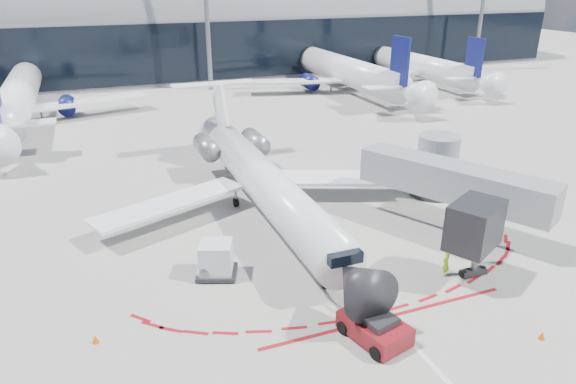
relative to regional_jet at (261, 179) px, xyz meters
name	(u,v)px	position (x,y,z in m)	size (l,w,h in m)	color
ground	(301,224)	(1.85, -3.13, -2.54)	(260.00, 260.00, 0.00)	gray
apron_centerline	(291,213)	(1.85, -1.13, -2.53)	(0.25, 40.00, 0.01)	silver
apron_stop_bar	(387,317)	(1.85, -14.63, -2.53)	(14.00, 0.25, 0.01)	maroon
terminal_building	(157,24)	(1.85, 61.84, 5.98)	(150.00, 24.15, 24.00)	gray
jet_bridge	(448,180)	(11.64, -6.14, 0.47)	(10.03, 15.20, 4.90)	gray
light_mast_centre	(206,3)	(6.85, 44.87, 9.96)	(0.70, 0.70, 25.00)	slate
regional_jet	(261,179)	(0.00, 0.00, 0.00)	(24.61, 30.35, 7.60)	white
pushback_tug	(375,328)	(0.37, -15.81, -1.94)	(2.91, 5.36, 1.36)	#620E10
ramp_worker	(446,263)	(7.05, -12.38, -1.72)	(0.60, 0.39, 1.63)	#A3DC17
uld_container	(216,260)	(-5.31, -7.59, -1.48)	(2.81, 2.61, 2.13)	black
safety_cone_left	(95,339)	(-12.17, -11.31, -2.31)	(0.33, 0.33, 0.45)	#D95304
safety_cone_right	(542,335)	(7.84, -18.82, -2.33)	(0.31, 0.31, 0.43)	#D95304
bg_airliner_1	(13,73)	(-18.79, 35.06, 3.19)	(35.40, 37.48, 11.45)	white
bg_airliner_2	(343,50)	(25.77, 37.93, 3.32)	(36.19, 38.32, 11.71)	white
bg_airliner_3	(417,49)	(39.99, 39.41, 2.67)	(32.18, 34.07, 10.41)	white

